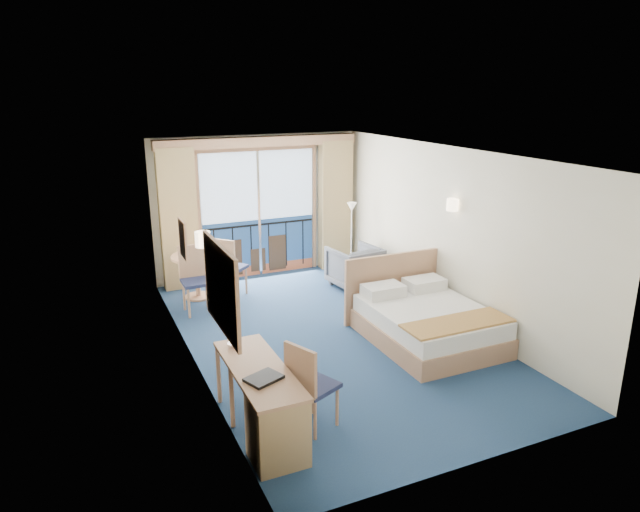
{
  "coord_description": "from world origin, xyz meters",
  "views": [
    {
      "loc": [
        -3.32,
        -6.98,
        3.56
      ],
      "look_at": [
        -0.08,
        0.2,
        1.2
      ],
      "focal_mm": 32.0,
      "sensor_mm": 36.0,
      "label": 1
    }
  ],
  "objects_px": {
    "round_table": "(197,265)",
    "table_chair_a": "(228,264)",
    "floor_lamp": "(352,221)",
    "table_chair_b": "(195,275)",
    "armchair": "(355,267)",
    "desk": "(273,417)",
    "bed": "(426,321)",
    "nightstand": "(412,291)",
    "desk_chair": "(308,382)"
  },
  "relations": [
    {
      "from": "floor_lamp",
      "to": "round_table",
      "type": "height_order",
      "value": "floor_lamp"
    },
    {
      "from": "table_chair_a",
      "to": "armchair",
      "type": "bearing_deg",
      "value": -141.73
    },
    {
      "from": "desk_chair",
      "to": "round_table",
      "type": "relative_size",
      "value": 1.19
    },
    {
      "from": "bed",
      "to": "nightstand",
      "type": "bearing_deg",
      "value": 65.05
    },
    {
      "from": "desk",
      "to": "round_table",
      "type": "distance_m",
      "value": 4.74
    },
    {
      "from": "armchair",
      "to": "table_chair_a",
      "type": "height_order",
      "value": "table_chair_a"
    },
    {
      "from": "nightstand",
      "to": "armchair",
      "type": "xyz_separation_m",
      "value": [
        -0.44,
        1.25,
        0.13
      ]
    },
    {
      "from": "table_chair_a",
      "to": "bed",
      "type": "bearing_deg",
      "value": 174.5
    },
    {
      "from": "desk_chair",
      "to": "round_table",
      "type": "distance_m",
      "value": 4.48
    },
    {
      "from": "floor_lamp",
      "to": "desk_chair",
      "type": "distance_m",
      "value": 5.31
    },
    {
      "from": "desk_chair",
      "to": "round_table",
      "type": "height_order",
      "value": "desk_chair"
    },
    {
      "from": "nightstand",
      "to": "round_table",
      "type": "bearing_deg",
      "value": 149.8
    },
    {
      "from": "desk",
      "to": "table_chair_b",
      "type": "distance_m",
      "value": 4.15
    },
    {
      "from": "armchair",
      "to": "floor_lamp",
      "type": "distance_m",
      "value": 0.96
    },
    {
      "from": "desk_chair",
      "to": "table_chair_b",
      "type": "distance_m",
      "value": 3.91
    },
    {
      "from": "bed",
      "to": "nightstand",
      "type": "xyz_separation_m",
      "value": [
        0.58,
        1.24,
        -0.04
      ]
    },
    {
      "from": "bed",
      "to": "armchair",
      "type": "height_order",
      "value": "bed"
    },
    {
      "from": "desk",
      "to": "desk_chair",
      "type": "bearing_deg",
      "value": 26.93
    },
    {
      "from": "bed",
      "to": "desk_chair",
      "type": "relative_size",
      "value": 1.97
    },
    {
      "from": "armchair",
      "to": "round_table",
      "type": "distance_m",
      "value": 2.83
    },
    {
      "from": "floor_lamp",
      "to": "table_chair_b",
      "type": "xyz_separation_m",
      "value": [
        -3.15,
        -0.57,
        -0.48
      ]
    },
    {
      "from": "armchair",
      "to": "desk_chair",
      "type": "xyz_separation_m",
      "value": [
        -2.58,
        -3.87,
        0.19
      ]
    },
    {
      "from": "armchair",
      "to": "desk",
      "type": "bearing_deg",
      "value": 45.77
    },
    {
      "from": "armchair",
      "to": "table_chair_b",
      "type": "xyz_separation_m",
      "value": [
        -2.91,
        0.03,
        0.23
      ]
    },
    {
      "from": "table_chair_b",
      "to": "table_chair_a",
      "type": "bearing_deg",
      "value": 29.4
    },
    {
      "from": "table_chair_a",
      "to": "table_chair_b",
      "type": "bearing_deg",
      "value": 77.46
    },
    {
      "from": "armchair",
      "to": "table_chair_b",
      "type": "bearing_deg",
      "value": -8.15
    },
    {
      "from": "bed",
      "to": "armchair",
      "type": "xyz_separation_m",
      "value": [
        0.14,
        2.49,
        0.08
      ]
    },
    {
      "from": "nightstand",
      "to": "desk_chair",
      "type": "relative_size",
      "value": 0.5
    },
    {
      "from": "desk",
      "to": "round_table",
      "type": "bearing_deg",
      "value": 86.33
    },
    {
      "from": "table_chair_b",
      "to": "bed",
      "type": "bearing_deg",
      "value": -42.37
    },
    {
      "from": "round_table",
      "to": "table_chair_a",
      "type": "distance_m",
      "value": 0.54
    },
    {
      "from": "nightstand",
      "to": "floor_lamp",
      "type": "relative_size",
      "value": 0.35
    },
    {
      "from": "desk_chair",
      "to": "round_table",
      "type": "xyz_separation_m",
      "value": [
        -0.18,
        4.48,
        0.01
      ]
    },
    {
      "from": "bed",
      "to": "table_chair_a",
      "type": "distance_m",
      "value": 3.6
    },
    {
      "from": "nightstand",
      "to": "desk_chair",
      "type": "height_order",
      "value": "desk_chair"
    },
    {
      "from": "bed",
      "to": "desk",
      "type": "distance_m",
      "value": 3.34
    },
    {
      "from": "floor_lamp",
      "to": "bed",
      "type": "bearing_deg",
      "value": -96.93
    },
    {
      "from": "round_table",
      "to": "table_chair_b",
      "type": "distance_m",
      "value": 0.6
    },
    {
      "from": "armchair",
      "to": "table_chair_a",
      "type": "distance_m",
      "value": 2.31
    },
    {
      "from": "bed",
      "to": "desk_chair",
      "type": "bearing_deg",
      "value": -150.57
    },
    {
      "from": "desk_chair",
      "to": "nightstand",
      "type": "bearing_deg",
      "value": -72.6
    },
    {
      "from": "nightstand",
      "to": "desk",
      "type": "xyz_separation_m",
      "value": [
        -3.5,
        -2.87,
        0.16
      ]
    },
    {
      "from": "table_chair_a",
      "to": "table_chair_b",
      "type": "height_order",
      "value": "table_chair_b"
    },
    {
      "from": "nightstand",
      "to": "table_chair_b",
      "type": "relative_size",
      "value": 0.47
    },
    {
      "from": "round_table",
      "to": "table_chair_b",
      "type": "bearing_deg",
      "value": -104.36
    },
    {
      "from": "floor_lamp",
      "to": "table_chair_a",
      "type": "height_order",
      "value": "floor_lamp"
    },
    {
      "from": "bed",
      "to": "desk",
      "type": "relative_size",
      "value": 1.25
    },
    {
      "from": "bed",
      "to": "table_chair_a",
      "type": "xyz_separation_m",
      "value": [
        -2.13,
        2.88,
        0.31
      ]
    },
    {
      "from": "table_chair_b",
      "to": "desk_chair",
      "type": "bearing_deg",
      "value": -85.24
    }
  ]
}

